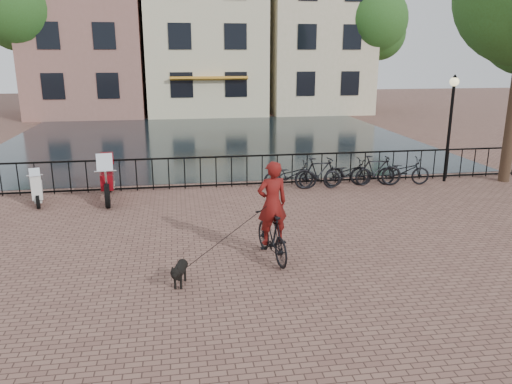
{
  "coord_description": "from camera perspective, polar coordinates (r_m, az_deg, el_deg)",
  "views": [
    {
      "loc": [
        -1.69,
        -7.58,
        4.2
      ],
      "look_at": [
        0.0,
        3.0,
        1.2
      ],
      "focal_mm": 35.0,
      "sensor_mm": 36.0,
      "label": 1
    }
  ],
  "objects": [
    {
      "name": "ground",
      "position": [
        8.82,
        3.15,
        -12.79
      ],
      "size": [
        100.0,
        100.0,
        0.0
      ],
      "primitive_type": "plane",
      "color": "brown",
      "rests_on": "ground"
    },
    {
      "name": "canal_water",
      "position": [
        25.28,
        -5.14,
        6.01
      ],
      "size": [
        20.0,
        20.0,
        0.0
      ],
      "primitive_type": "plane",
      "color": "black",
      "rests_on": "ground"
    },
    {
      "name": "railing",
      "position": [
        16.1,
        -2.8,
        2.35
      ],
      "size": [
        20.0,
        0.05,
        1.02
      ],
      "color": "black",
      "rests_on": "ground"
    },
    {
      "name": "canal_house_left",
      "position": [
        38.09,
        -18.79,
        18.16
      ],
      "size": [
        7.5,
        9.0,
        12.8
      ],
      "color": "#895B4F",
      "rests_on": "ground"
    },
    {
      "name": "canal_house_mid",
      "position": [
        37.68,
        -6.02,
        18.14
      ],
      "size": [
        8.0,
        9.5,
        11.8
      ],
      "color": "beige",
      "rests_on": "ground"
    },
    {
      "name": "canal_house_right",
      "position": [
        39.01,
        6.46,
        19.14
      ],
      "size": [
        7.0,
        9.0,
        13.3
      ],
      "color": "#C1B990",
      "rests_on": "ground"
    },
    {
      "name": "tree_far_left",
      "position": [
        35.9,
        -25.43,
        18.25
      ],
      "size": [
        5.04,
        5.04,
        9.27
      ],
      "color": "black",
      "rests_on": "ground"
    },
    {
      "name": "tree_far_right",
      "position": [
        37.25,
        13.22,
        18.56
      ],
      "size": [
        4.76,
        4.76,
        8.76
      ],
      "color": "black",
      "rests_on": "ground"
    },
    {
      "name": "lamp_post",
      "position": [
        17.68,
        21.43,
        8.67
      ],
      "size": [
        0.3,
        0.3,
        3.45
      ],
      "color": "black",
      "rests_on": "ground"
    },
    {
      "name": "cyclist",
      "position": [
        10.32,
        1.85,
        -2.83
      ],
      "size": [
        0.84,
        1.85,
        2.45
      ],
      "rotation": [
        0.0,
        0.0,
        3.31
      ],
      "color": "black",
      "rests_on": "ground"
    },
    {
      "name": "dog",
      "position": [
        9.51,
        -8.7,
        -9.08
      ],
      "size": [
        0.41,
        0.77,
        0.5
      ],
      "rotation": [
        0.0,
        0.0,
        -0.24
      ],
      "color": "black",
      "rests_on": "ground"
    },
    {
      "name": "motorcycle",
      "position": [
        15.23,
        -16.67,
        2.08
      ],
      "size": [
        0.75,
        2.28,
        1.6
      ],
      "rotation": [
        0.0,
        0.0,
        0.1
      ],
      "color": "maroon",
      "rests_on": "ground"
    },
    {
      "name": "scooter",
      "position": [
        15.53,
        -23.78,
        0.89
      ],
      "size": [
        0.65,
        1.34,
        1.2
      ],
      "rotation": [
        0.0,
        0.0,
        0.23
      ],
      "color": "silver",
      "rests_on": "ground"
    },
    {
      "name": "parked_bike_0",
      "position": [
        15.83,
        3.93,
        1.9
      ],
      "size": [
        1.73,
        0.64,
        0.9
      ],
      "primitive_type": "imported",
      "rotation": [
        0.0,
        0.0,
        1.55
      ],
      "color": "black",
      "rests_on": "ground"
    },
    {
      "name": "parked_bike_1",
      "position": [
        16.05,
        7.25,
        2.19
      ],
      "size": [
        1.7,
        0.64,
        1.0
      ],
      "primitive_type": "imported",
      "rotation": [
        0.0,
        0.0,
        1.67
      ],
      "color": "black",
      "rests_on": "ground"
    },
    {
      "name": "parked_bike_2",
      "position": [
        16.35,
        10.44,
        2.13
      ],
      "size": [
        1.78,
        0.83,
        0.9
      ],
      "primitive_type": "imported",
      "rotation": [
        0.0,
        0.0,
        1.71
      ],
      "color": "black",
      "rests_on": "ground"
    },
    {
      "name": "parked_bike_3",
      "position": [
        16.68,
        13.54,
        2.38
      ],
      "size": [
        1.71,
        0.71,
        1.0
      ],
      "primitive_type": "imported",
      "rotation": [
        0.0,
        0.0,
        1.42
      ],
      "color": "black",
      "rests_on": "ground"
    },
    {
      "name": "parked_bike_4",
      "position": [
        17.07,
        16.48,
        2.31
      ],
      "size": [
        1.78,
        0.84,
        0.9
      ],
      "primitive_type": "imported",
      "rotation": [
        0.0,
        0.0,
        1.43
      ],
      "color": "black",
      "rests_on": "ground"
    }
  ]
}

